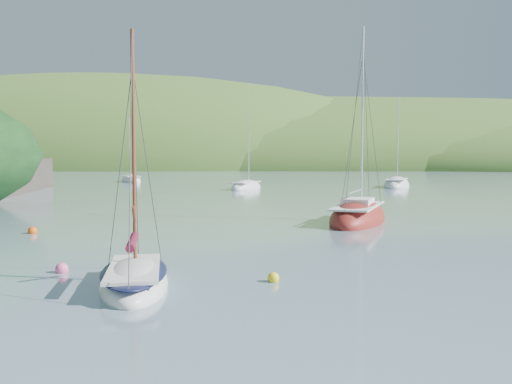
{
  "coord_description": "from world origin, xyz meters",
  "views": [
    {
      "loc": [
        1.68,
        -16.41,
        4.07
      ],
      "look_at": [
        0.39,
        8.0,
        2.43
      ],
      "focal_mm": 40.0,
      "sensor_mm": 36.0,
      "label": 1
    }
  ],
  "objects_px": {
    "distant_sloop_b": "(396,185)",
    "distant_sloop_c": "(131,181)",
    "sloop_red": "(358,218)",
    "distant_sloop_a": "(246,188)",
    "daysailer_white": "(134,280)"
  },
  "relations": [
    {
      "from": "distant_sloop_b",
      "to": "distant_sloop_c",
      "type": "height_order",
      "value": "distant_sloop_b"
    },
    {
      "from": "sloop_red",
      "to": "distant_sloop_a",
      "type": "relative_size",
      "value": 1.29
    },
    {
      "from": "sloop_red",
      "to": "distant_sloop_a",
      "type": "bearing_deg",
      "value": 122.83
    },
    {
      "from": "sloop_red",
      "to": "distant_sloop_b",
      "type": "relative_size",
      "value": 1.05
    },
    {
      "from": "daysailer_white",
      "to": "sloop_red",
      "type": "relative_size",
      "value": 0.67
    },
    {
      "from": "sloop_red",
      "to": "distant_sloop_c",
      "type": "height_order",
      "value": "sloop_red"
    },
    {
      "from": "daysailer_white",
      "to": "distant_sloop_b",
      "type": "height_order",
      "value": "distant_sloop_b"
    },
    {
      "from": "daysailer_white",
      "to": "distant_sloop_c",
      "type": "bearing_deg",
      "value": 93.46
    },
    {
      "from": "distant_sloop_a",
      "to": "daysailer_white",
      "type": "bearing_deg",
      "value": -72.58
    },
    {
      "from": "distant_sloop_a",
      "to": "distant_sloop_b",
      "type": "height_order",
      "value": "distant_sloop_b"
    },
    {
      "from": "distant_sloop_a",
      "to": "distant_sloop_c",
      "type": "relative_size",
      "value": 0.96
    },
    {
      "from": "sloop_red",
      "to": "distant_sloop_c",
      "type": "xyz_separation_m",
      "value": [
        -26.79,
        47.61,
        -0.06
      ]
    },
    {
      "from": "daysailer_white",
      "to": "sloop_red",
      "type": "xyz_separation_m",
      "value": [
        8.93,
        16.95,
        0.03
      ]
    },
    {
      "from": "sloop_red",
      "to": "distant_sloop_c",
      "type": "distance_m",
      "value": 54.63
    },
    {
      "from": "distant_sloop_a",
      "to": "distant_sloop_b",
      "type": "distance_m",
      "value": 18.71
    }
  ]
}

